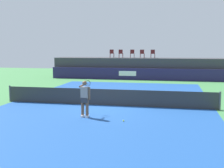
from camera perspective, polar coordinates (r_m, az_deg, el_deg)
ground_plane at (r=19.97m, az=0.95°, el=-2.50°), size 48.00×48.00×0.00m
court_inner at (r=17.08m, az=-0.89°, el=-4.16°), size 12.00×22.00×0.00m
sponsor_wall at (r=30.20m, az=4.59°, el=1.93°), size 18.00×0.22×1.20m
spectator_platform at (r=31.94m, az=5.00°, el=3.12°), size 18.00×2.80×2.20m
spectator_chair_far_left at (r=32.42m, az=-0.03°, el=6.03°), size 0.45×0.45×0.89m
spectator_chair_left at (r=31.87m, az=1.72°, el=6.00°), size 0.44×0.44×0.89m
spectator_chair_center at (r=32.03m, az=3.96°, el=5.99°), size 0.48×0.48×0.89m
spectator_chair_right at (r=31.57m, az=5.89°, el=5.96°), size 0.47×0.47×0.89m
spectator_chair_far_right at (r=31.42m, az=7.94°, el=5.92°), size 0.44×0.44×0.89m
tennis_net at (r=16.99m, az=-0.90°, el=-2.60°), size 12.40×0.02×0.95m
net_post_near at (r=19.28m, az=-19.22°, el=-1.76°), size 0.10×0.10×1.00m
net_post_far at (r=16.81m, az=20.25°, el=-3.07°), size 0.10×0.10×1.00m
tennis_player at (r=14.16m, az=-5.29°, el=-2.62°), size 0.60×1.17×1.77m
tennis_ball at (r=13.46m, az=2.24°, el=-7.14°), size 0.07×0.07×0.07m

